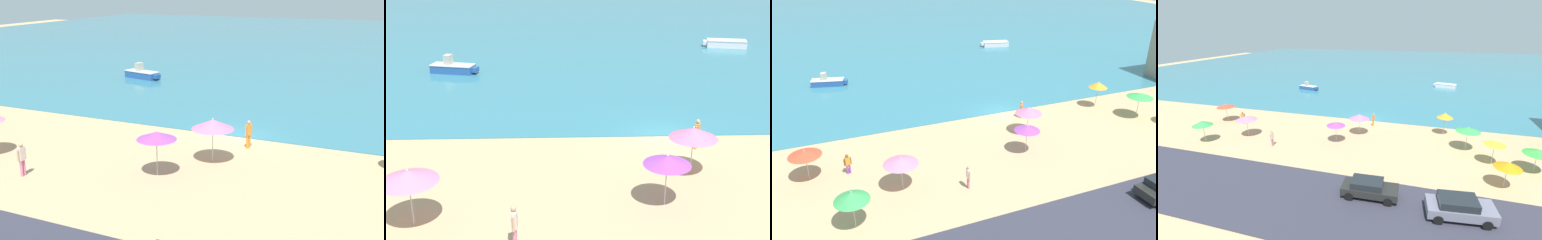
# 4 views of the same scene
# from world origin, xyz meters

# --- Properties ---
(ground_plane) EXTENTS (160.00, 160.00, 0.00)m
(ground_plane) POSITION_xyz_m (0.00, 0.00, 0.00)
(ground_plane) COLOR tan
(sea) EXTENTS (150.00, 110.00, 0.05)m
(sea) POSITION_xyz_m (0.00, 55.00, 0.03)
(sea) COLOR teal
(sea) RESTS_ON ground_plane
(beach_umbrella_0) EXTENTS (2.36, 2.36, 2.49)m
(beach_umbrella_0) POSITION_xyz_m (-11.95, -8.91, 2.20)
(beach_umbrella_0) COLOR #B2B2B7
(beach_umbrella_0) RESTS_ON ground_plane
(beach_umbrella_1) EXTENTS (2.31, 2.31, 2.48)m
(beach_umbrella_1) POSITION_xyz_m (0.28, -4.77, 2.15)
(beach_umbrella_1) COLOR #B2B2B7
(beach_umbrella_1) RESTS_ON ground_plane
(beach_umbrella_6) EXTENTS (2.03, 2.03, 2.38)m
(beach_umbrella_6) POSITION_xyz_m (-1.58, -7.68, 2.11)
(beach_umbrella_6) COLOR #B2B2B7
(beach_umbrella_6) RESTS_ON ground_plane
(bather_1) EXTENTS (0.36, 0.52, 1.71)m
(bather_1) POSITION_xyz_m (1.37, -1.77, 0.96)
(bather_1) COLOR orange
(bather_1) RESTS_ON ground_plane
(bather_2) EXTENTS (0.23, 0.57, 1.76)m
(bather_2) POSITION_xyz_m (-7.75, -10.51, 0.99)
(bather_2) COLOR #D27196
(bather_2) RESTS_ON ground_plane
(skiff_nearshore) EXTENTS (4.20, 2.17, 1.56)m
(skiff_nearshore) POSITION_xyz_m (-15.24, 14.67, 0.50)
(skiff_nearshore) COLOR #285297
(skiff_nearshore) RESTS_ON sea
(skiff_offshore) EXTENTS (4.62, 2.51, 0.77)m
(skiff_offshore) POSITION_xyz_m (11.52, 24.36, 0.44)
(skiff_offshore) COLOR silver
(skiff_offshore) RESTS_ON sea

